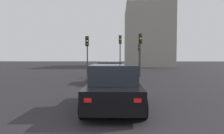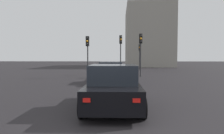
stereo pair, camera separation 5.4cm
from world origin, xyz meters
name	(u,v)px [view 2 (the right image)]	position (x,y,z in m)	size (l,w,h in m)	color
ground_plane	(104,132)	(0.00, 0.00, -0.10)	(160.00, 160.00, 0.20)	black
car_navy_lead	(111,72)	(9.60, 0.25, 0.73)	(4.45, 2.08, 1.51)	#141E4C
car_black_second	(113,88)	(2.00, -0.19, 0.76)	(4.10, 2.06, 1.59)	black
traffic_light_near_left	(140,51)	(24.34, -3.26, 2.67)	(0.33, 0.30, 3.69)	#2D2D30
traffic_light_near_right	(141,46)	(13.69, -2.34, 2.89)	(0.32, 0.29, 4.02)	#2D2D30
traffic_light_far_left	(87,48)	(13.07, 2.55, 2.70)	(0.33, 0.31, 3.74)	#2D2D30
traffic_light_far_right	(121,46)	(16.52, -0.48, 3.01)	(0.32, 0.30, 4.18)	#2D2D30
building_facade_left	(147,38)	(36.85, -6.00, 5.84)	(13.53, 8.66, 11.67)	gray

